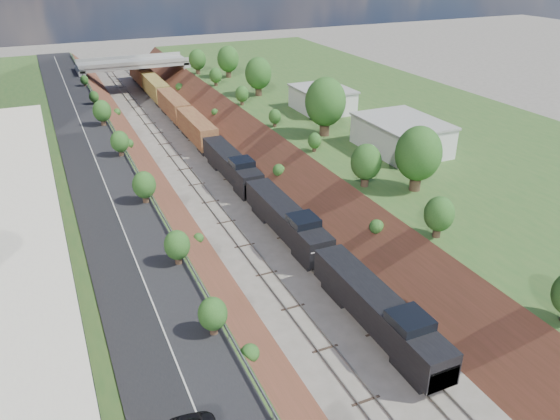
{
  "coord_description": "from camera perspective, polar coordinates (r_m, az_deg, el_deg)",
  "views": [
    {
      "loc": [
        -20.76,
        -6.39,
        30.58
      ],
      "look_at": [
        -0.22,
        39.59,
        6.0
      ],
      "focal_mm": 35.0,
      "sensor_mm": 36.0,
      "label": 1
    }
  ],
  "objects": [
    {
      "name": "platform_right",
      "position": [
        89.93,
        14.28,
        7.01
      ],
      "size": [
        44.0,
        180.0,
        5.0
      ],
      "primitive_type": "cube",
      "color": "#315824",
      "rests_on": "ground"
    },
    {
      "name": "embankment_left",
      "position": [
        73.75,
        -14.26,
        0.66
      ],
      "size": [
        10.0,
        180.0,
        10.0
      ],
      "primitive_type": "cube",
      "rotation": [
        0.0,
        0.79,
        0.0
      ],
      "color": "brown",
      "rests_on": "ground"
    },
    {
      "name": "embankment_right",
      "position": [
        79.7,
        1.39,
        3.45
      ],
      "size": [
        10.0,
        180.0,
        10.0
      ],
      "primitive_type": "cube",
      "rotation": [
        0.0,
        0.79,
        0.0
      ],
      "color": "brown",
      "rests_on": "ground"
    },
    {
      "name": "rail_left_track",
      "position": [
        75.28,
        -8.02,
        1.86
      ],
      "size": [
        1.58,
        180.0,
        0.18
      ],
      "primitive_type": "cube",
      "color": "gray",
      "rests_on": "ground"
    },
    {
      "name": "rail_right_track",
      "position": [
        76.7,
        -4.3,
        2.52
      ],
      "size": [
        1.58,
        180.0,
        0.18
      ],
      "primitive_type": "cube",
      "color": "gray",
      "rests_on": "ground"
    },
    {
      "name": "road",
      "position": [
        71.33,
        -18.23,
        3.69
      ],
      "size": [
        8.0,
        180.0,
        0.1
      ],
      "primitive_type": "cube",
      "color": "black",
      "rests_on": "platform_left"
    },
    {
      "name": "guardrail",
      "position": [
        71.39,
        -15.02,
        4.57
      ],
      "size": [
        0.1,
        171.0,
        0.7
      ],
      "color": "#99999E",
      "rests_on": "platform_left"
    },
    {
      "name": "overpass",
      "position": [
        132.57,
        -15.05,
        14.0
      ],
      "size": [
        24.5,
        8.3,
        7.4
      ],
      "color": "gray",
      "rests_on": "ground"
    },
    {
      "name": "white_building_near",
      "position": [
        76.97,
        12.57,
        7.55
      ],
      "size": [
        9.0,
        12.0,
        4.0
      ],
      "primitive_type": "cube",
      "color": "silver",
      "rests_on": "platform_right"
    },
    {
      "name": "white_building_far",
      "position": [
        94.57,
        4.44,
        11.38
      ],
      "size": [
        8.0,
        10.0,
        3.6
      ],
      "primitive_type": "cube",
      "color": "silver",
      "rests_on": "platform_right"
    },
    {
      "name": "tree_right_large",
      "position": [
        63.46,
        14.26,
        5.68
      ],
      "size": [
        5.25,
        5.25,
        7.61
      ],
      "color": "#473323",
      "rests_on": "platform_right"
    },
    {
      "name": "tree_left_crest",
      "position": [
        36.48,
        -4.18,
        -14.25
      ],
      "size": [
        2.45,
        2.45,
        3.55
      ],
      "color": "#473323",
      "rests_on": "platform_left"
    },
    {
      "name": "freight_train",
      "position": [
        92.41,
        -8.35,
        8.07
      ],
      "size": [
        2.97,
        119.86,
        4.55
      ],
      "color": "black",
      "rests_on": "ground"
    }
  ]
}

